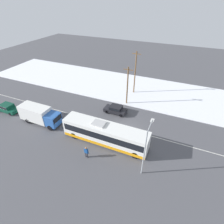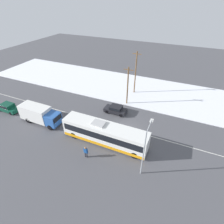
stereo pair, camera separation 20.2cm
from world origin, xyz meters
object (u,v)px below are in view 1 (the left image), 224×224
object	(u,v)px
city_bus	(105,134)
sedan_car	(116,109)
box_truck	(39,114)
pedestrian_at_stop	(86,151)
utility_pole_roadside	(127,85)
streetlamp	(146,145)
utility_pole_snowlot	(135,72)
parked_car_near_truck	(7,108)

from	to	relation	value
city_bus	sedan_car	distance (m)	7.72
box_truck	sedan_car	xyz separation A→B (m)	(10.42, 7.62, -0.84)
sedan_car	pedestrian_at_stop	size ratio (longest dim) A/B	2.19
city_bus	box_truck	xyz separation A→B (m)	(-11.94, -0.09, 0.04)
city_bus	box_truck	size ratio (longest dim) A/B	1.75
sedan_car	utility_pole_roadside	size ratio (longest dim) A/B	0.54
box_truck	streetlamp	bearing A→B (deg)	-7.72
streetlamp	pedestrian_at_stop	bearing A→B (deg)	-171.86
sedan_car	pedestrian_at_stop	bearing A→B (deg)	92.62
pedestrian_at_stop	utility_pole_snowlot	xyz separation A→B (m)	(0.13, 19.90, 3.50)
streetlamp	utility_pole_snowlot	xyz separation A→B (m)	(-7.20, 18.85, 0.35)
city_bus	utility_pole_snowlot	distance (m)	16.59
box_truck	parked_car_near_truck	size ratio (longest dim) A/B	1.71
box_truck	parked_car_near_truck	world-z (taller)	box_truck
parked_car_near_truck	utility_pole_snowlot	xyz separation A→B (m)	(18.88, 16.23, 3.82)
streetlamp	parked_car_near_truck	bearing A→B (deg)	174.25
utility_pole_roadside	city_bus	bearing A→B (deg)	-86.10
parked_car_near_truck	streetlamp	size ratio (longest dim) A/B	0.62
parked_car_near_truck	streetlamp	xyz separation A→B (m)	(26.09, -2.63, 3.47)
sedan_car	parked_car_near_truck	distance (m)	19.72
sedan_car	utility_pole_snowlot	bearing A→B (deg)	-94.14
parked_car_near_truck	pedestrian_at_stop	distance (m)	19.12
box_truck	sedan_car	bearing A→B (deg)	36.17
utility_pole_roadside	box_truck	bearing A→B (deg)	-134.28
box_truck	sedan_car	world-z (taller)	box_truck
city_bus	utility_pole_snowlot	bearing A→B (deg)	93.10
streetlamp	city_bus	bearing A→B (deg)	157.91
box_truck	sedan_car	distance (m)	12.93
streetlamp	utility_pole_snowlot	world-z (taller)	utility_pole_snowlot
parked_car_near_truck	utility_pole_roadside	bearing A→B (deg)	30.74
pedestrian_at_stop	box_truck	bearing A→B (deg)	162.14
utility_pole_roadside	pedestrian_at_stop	bearing A→B (deg)	-90.90
sedan_car	pedestrian_at_stop	distance (m)	11.16
streetlamp	utility_pole_snowlot	size ratio (longest dim) A/B	0.75
box_truck	utility_pole_roadside	xyz separation A→B (m)	(11.16, 11.45, 2.29)
sedan_car	utility_pole_snowlot	xyz separation A→B (m)	(0.63, 8.76, 3.85)
parked_car_near_truck	utility_pole_roadside	distance (m)	22.31
box_truck	pedestrian_at_stop	distance (m)	11.49
box_truck	utility_pole_roadside	bearing A→B (deg)	45.72
box_truck	streetlamp	distance (m)	18.61
parked_car_near_truck	city_bus	bearing A→B (deg)	-0.18
box_truck	utility_pole_roadside	world-z (taller)	utility_pole_roadside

